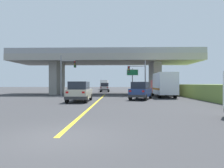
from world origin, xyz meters
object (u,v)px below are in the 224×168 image
traffic_signal_nearside (139,74)px  semi_truck_distant (105,85)px  suv_lead (80,92)px  sedan_oncoming (105,87)px  suv_crossing (141,91)px  highway_sign (132,75)px  traffic_signal_farside (66,71)px  box_truck (163,85)px

traffic_signal_nearside → semi_truck_distant: size_ratio=0.70×
suv_lead → sedan_oncoming: 24.43m
suv_crossing → highway_sign: (-0.20, 9.37, 2.21)m
traffic_signal_farside → semi_truck_distant: traffic_signal_farside is taller
suv_crossing → box_truck: 5.28m
semi_truck_distant → suv_crossing: bearing=-80.5°
highway_sign → semi_truck_distant: size_ratio=0.59×
box_truck → traffic_signal_nearside: (-3.09, 1.53, 1.50)m
suv_lead → suv_crossing: bearing=24.1°
suv_lead → semi_truck_distant: (-0.31, 43.71, 0.59)m
sedan_oncoming → traffic_signal_farside: traffic_signal_farside is taller
sedan_oncoming → highway_sign: 13.42m
suv_lead → traffic_signal_farside: 9.37m
traffic_signal_nearside → traffic_signal_farside: 10.53m
box_truck → sedan_oncoming: bearing=117.0°
traffic_signal_nearside → traffic_signal_farside: size_ratio=0.86×
box_truck → suv_lead: bearing=-145.9°
suv_crossing → traffic_signal_nearside: size_ratio=0.92×
suv_lead → sedan_oncoming: same height
sedan_oncoming → traffic_signal_nearside: traffic_signal_nearside is taller
suv_lead → suv_crossing: size_ratio=0.94×
suv_crossing → traffic_signal_nearside: bearing=104.6°
semi_truck_distant → box_truck: bearing=-74.4°
box_truck → semi_truck_distant: size_ratio=0.91×
traffic_signal_farside → semi_truck_distant: (3.29, 35.47, -2.06)m
suv_lead → sedan_oncoming: size_ratio=0.98×
traffic_signal_nearside → semi_truck_distant: traffic_signal_nearside is taller
suv_crossing → box_truck: (3.52, 3.88, 0.67)m
box_truck → traffic_signal_nearside: traffic_signal_nearside is taller
traffic_signal_nearside → semi_truck_distant: 36.17m
box_truck → sedan_oncoming: box_truck is taller
traffic_signal_nearside → semi_truck_distant: (-7.23, 35.40, -1.58)m
suv_crossing → box_truck: box_truck is taller
traffic_signal_farside → suv_lead: bearing=-66.4°
semi_truck_distant → traffic_signal_nearside: bearing=-78.5°
traffic_signal_nearside → highway_sign: traffic_signal_nearside is taller
suv_lead → box_truck: (10.01, 6.78, 0.67)m
suv_crossing → traffic_signal_nearside: 5.84m
highway_sign → suv_crossing: bearing=-88.7°
suv_lead → traffic_signal_farside: bearing=113.6°
sedan_oncoming → traffic_signal_nearside: size_ratio=0.89×
box_truck → traffic_signal_nearside: bearing=153.7°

